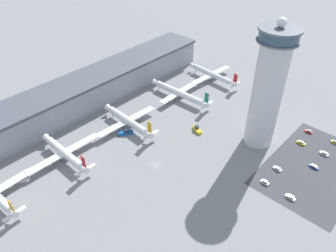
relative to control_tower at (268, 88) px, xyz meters
name	(u,v)px	position (x,y,z in m)	size (l,w,h in m)	color
ground_plane	(156,165)	(-50.62, 26.78, -32.72)	(1000.00, 1000.00, 0.00)	gray
terminal_building	(71,98)	(-50.62, 96.78, -23.53)	(203.26, 25.00, 18.18)	#9399A3
control_tower	(268,88)	(0.00, 0.00, 0.00)	(19.23, 19.23, 66.69)	silver
parking_lot_surface	(314,168)	(0.12, -31.52, -32.71)	(64.00, 40.00, 0.01)	#424247
airplane_gate_charlie	(65,153)	(-78.30, 63.14, -28.40)	(40.20, 36.98, 12.50)	white
airplane_gate_delta	(128,121)	(-38.84, 60.46, -28.42)	(39.54, 39.59, 13.01)	silver
airplane_gate_echo	(179,93)	(3.51, 59.03, -28.48)	(30.65, 44.92, 12.67)	white
airplane_gate_foxtrot	(212,75)	(37.70, 58.05, -28.28)	(37.05, 41.40, 12.16)	silver
service_truck_catering	(126,132)	(-44.07, 56.49, -31.64)	(8.26, 6.52, 3.08)	black
service_truck_fuel	(22,180)	(-100.61, 65.39, -31.60)	(6.70, 5.58, 3.19)	black
service_truck_baggage	(197,129)	(-15.33, 29.24, -31.69)	(5.20, 7.50, 2.95)	black
car_blue_compact	(335,142)	(26.16, -31.80, -32.19)	(1.80, 4.21, 1.36)	black
car_black_suv	(324,154)	(13.10, -31.15, -32.10)	(2.01, 4.60, 1.60)	black
car_silver_sedan	(290,197)	(-25.72, -31.52, -32.15)	(1.87, 4.74, 1.45)	black
car_red_hatchback	(277,169)	(-13.21, -18.74, -32.14)	(1.92, 4.30, 1.50)	black
car_navy_sedan	(301,143)	(13.36, -18.67, -32.13)	(1.89, 4.71, 1.51)	black
car_green_van	(309,132)	(25.70, -17.62, -32.11)	(1.84, 4.19, 1.56)	black
car_grey_coupe	(265,182)	(-25.30, -18.69, -32.10)	(1.86, 4.12, 1.59)	black
car_white_wagon	(314,167)	(0.28, -31.25, -32.18)	(1.93, 4.79, 1.38)	black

